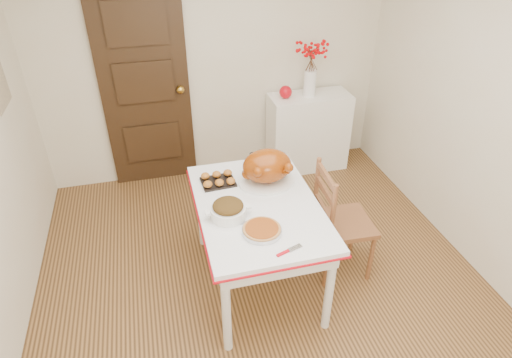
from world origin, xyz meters
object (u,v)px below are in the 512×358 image
object	(u,v)px
chair_oak	(344,221)
turkey_platter	(267,168)
kitchen_table	(258,244)
sideboard	(308,132)
pumpkin_pie	(262,229)

from	to	relation	value
chair_oak	turkey_platter	world-z (taller)	turkey_platter
kitchen_table	sideboard	bearing A→B (deg)	57.92
kitchen_table	pumpkin_pie	distance (m)	0.52
sideboard	kitchen_table	size ratio (longest dim) A/B	0.67
sideboard	kitchen_table	distance (m)	1.86
turkey_platter	pumpkin_pie	size ratio (longest dim) A/B	1.67
sideboard	chair_oak	world-z (taller)	chair_oak
kitchen_table	pumpkin_pie	world-z (taller)	pumpkin_pie
turkey_platter	pumpkin_pie	xyz separation A→B (m)	(-0.19, -0.55, -0.11)
kitchen_table	turkey_platter	xyz separation A→B (m)	(0.14, 0.24, 0.52)
kitchen_table	chair_oak	size ratio (longest dim) A/B	1.32
sideboard	chair_oak	size ratio (longest dim) A/B	0.89
kitchen_table	chair_oak	distance (m)	0.70
sideboard	pumpkin_pie	distance (m)	2.18
sideboard	turkey_platter	xyz separation A→B (m)	(-0.85, -1.33, 0.47)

